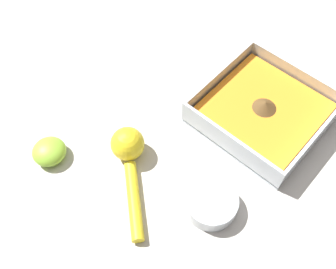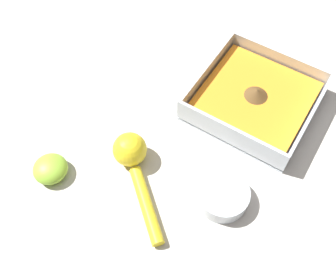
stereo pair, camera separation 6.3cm
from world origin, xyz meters
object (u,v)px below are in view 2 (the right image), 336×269
object	(u,v)px
square_dish	(255,100)
spice_bowl	(223,196)
lemon_squeezer	(133,161)
lemon_half	(50,169)

from	to	relation	value
square_dish	spice_bowl	size ratio (longest dim) A/B	2.49
lemon_squeezer	lemon_half	xyz separation A→B (m)	(-0.11, -0.08, -0.01)
spice_bowl	lemon_squeezer	bearing A→B (deg)	-169.26
lemon_squeezer	lemon_half	distance (m)	0.14
spice_bowl	lemon_half	distance (m)	0.29
lemon_squeezer	square_dish	bearing A→B (deg)	-76.40
spice_bowl	lemon_half	size ratio (longest dim) A/B	1.46
lemon_squeezer	lemon_half	world-z (taller)	lemon_squeezer
square_dish	lemon_squeezer	xyz separation A→B (m)	(-0.12, -0.24, 0.01)
spice_bowl	square_dish	bearing A→B (deg)	101.54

